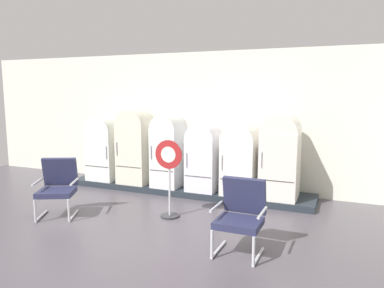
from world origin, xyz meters
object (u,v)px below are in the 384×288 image
object	(u,v)px
refrigerator_5	(280,154)
armchair_left	(58,185)
armchair_right	(241,213)
sign_stand	(169,179)
refrigerator_0	(105,146)
refrigerator_2	(169,148)
refrigerator_4	(240,157)
refrigerator_3	(203,155)
refrigerator_1	(135,144)

from	to	relation	value
refrigerator_5	armchair_left	world-z (taller)	refrigerator_5
armchair_right	sign_stand	size ratio (longest dim) A/B	0.74
refrigerator_0	refrigerator_2	xyz separation A→B (m)	(1.62, 0.03, 0.05)
refrigerator_4	refrigerator_3	bearing A→B (deg)	-177.13
refrigerator_4	sign_stand	xyz separation A→B (m)	(-0.83, -1.48, -0.20)
refrigerator_1	refrigerator_2	world-z (taller)	refrigerator_1
armchair_left	refrigerator_4	bearing A→B (deg)	38.62
refrigerator_2	refrigerator_5	xyz separation A→B (m)	(2.34, -0.00, 0.04)
refrigerator_5	refrigerator_3	bearing A→B (deg)	-178.55
refrigerator_2	refrigerator_4	bearing A→B (deg)	-0.12
refrigerator_2	armchair_left	distance (m)	2.42
refrigerator_2	refrigerator_5	size ratio (longest dim) A/B	0.95
refrigerator_0	sign_stand	distance (m)	2.78
armchair_left	refrigerator_1	bearing A→B (deg)	82.13
refrigerator_0	armchair_right	distance (m)	4.50
refrigerator_1	sign_stand	bearing A→B (deg)	-43.26
refrigerator_1	refrigerator_3	bearing A→B (deg)	-0.14
refrigerator_2	refrigerator_3	xyz separation A→B (m)	(0.81, -0.04, -0.08)
sign_stand	refrigerator_1	bearing A→B (deg)	136.74
refrigerator_2	sign_stand	xyz separation A→B (m)	(0.74, -1.48, -0.27)
refrigerator_0	armchair_left	distance (m)	2.19
refrigerator_0	refrigerator_1	bearing A→B (deg)	-0.47
armchair_left	sign_stand	bearing A→B (deg)	19.41
refrigerator_0	armchair_left	xyz separation A→B (m)	(0.54, -2.10, -0.35)
refrigerator_3	armchair_right	size ratio (longest dim) A/B	1.40
armchair_right	sign_stand	bearing A→B (deg)	150.07
refrigerator_5	armchair_right	distance (m)	2.38
refrigerator_1	armchair_right	xyz separation A→B (m)	(3.02, -2.30, -0.45)
refrigerator_5	sign_stand	bearing A→B (deg)	-137.29
refrigerator_3	armchair_right	bearing A→B (deg)	-58.42
refrigerator_1	refrigerator_5	distance (m)	3.14
refrigerator_3	armchair_left	xyz separation A→B (m)	(-1.90, -2.09, -0.32)
refrigerator_4	refrigerator_5	size ratio (longest dim) A/B	0.88
refrigerator_1	refrigerator_3	size ratio (longest dim) A/B	1.17
armchair_left	sign_stand	world-z (taller)	sign_stand
refrigerator_2	refrigerator_0	bearing A→B (deg)	-178.91
refrigerator_3	armchair_right	xyz separation A→B (m)	(1.41, -2.30, -0.32)
refrigerator_4	armchair_right	xyz separation A→B (m)	(0.65, -2.34, -0.33)
armchair_left	sign_stand	distance (m)	1.94
refrigerator_2	armchair_right	world-z (taller)	refrigerator_2
refrigerator_1	sign_stand	xyz separation A→B (m)	(1.54, -1.45, -0.32)
refrigerator_1	refrigerator_2	xyz separation A→B (m)	(0.80, 0.04, -0.05)
refrigerator_3	armchair_left	bearing A→B (deg)	-132.28
refrigerator_0	armchair_right	world-z (taller)	refrigerator_0
refrigerator_3	refrigerator_5	size ratio (longest dim) A/B	0.86
refrigerator_2	refrigerator_3	world-z (taller)	refrigerator_2
refrigerator_2	armchair_right	xyz separation A→B (m)	(2.22, -2.34, -0.40)
refrigerator_0	refrigerator_3	size ratio (longest dim) A/B	1.05
refrigerator_3	refrigerator_1	bearing A→B (deg)	179.86
refrigerator_2	refrigerator_3	size ratio (longest dim) A/B	1.11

